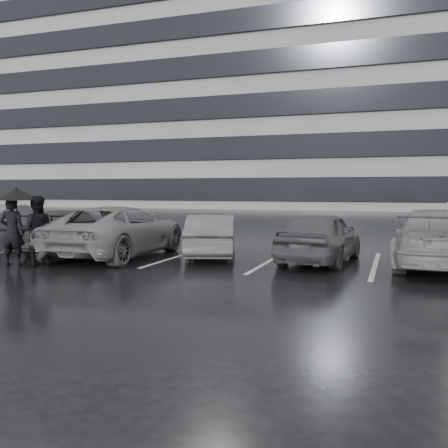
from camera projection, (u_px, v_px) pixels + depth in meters
name	position (u px, v px, depth m)	size (l,w,h in m)	color
ground	(221.00, 273.00, 11.82)	(160.00, 160.00, 0.00)	black
office_building	(184.00, 92.00, 63.25)	(61.00, 26.00, 29.00)	gray
car_main	(320.00, 237.00, 13.53)	(1.65, 4.10, 1.40)	black
car_west_a	(212.00, 236.00, 14.59)	(1.31, 3.77, 1.24)	#323235
car_west_b	(118.00, 231.00, 14.83)	(2.48, 5.37, 1.49)	#515154
car_west_c	(70.00, 231.00, 15.97)	(1.86, 4.58, 1.33)	black
car_west_d	(9.00, 226.00, 17.23)	(1.55, 4.46, 1.47)	#323235
car_east	(437.00, 238.00, 12.67)	(2.10, 5.16, 1.50)	#515154
pedestrian_left	(12.00, 232.00, 12.97)	(0.65, 0.43, 1.78)	black
pedestrian_right	(36.00, 231.00, 12.94)	(0.89, 0.69, 1.82)	black
umbrella	(16.00, 194.00, 12.93)	(1.21, 1.21, 2.04)	black
stall_stripes	(224.00, 258.00, 14.44)	(19.72, 5.00, 0.00)	#B4B4B7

